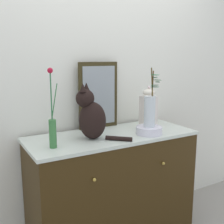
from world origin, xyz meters
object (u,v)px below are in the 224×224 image
at_px(vase_glass_clear, 150,110).
at_px(jar_lidded_porcelain, 148,108).
at_px(sideboard, 112,189).
at_px(vase_slim_green, 53,127).
at_px(mirror_leaning, 98,95).
at_px(bowl_porcelain, 149,130).
at_px(cat_sitting, 91,115).

height_order(vase_glass_clear, jar_lidded_porcelain, vase_glass_clear).
bearing_deg(sideboard, vase_slim_green, -169.80).
distance_m(sideboard, mirror_leaning, 0.79).
bearing_deg(vase_slim_green, jar_lidded_porcelain, 9.19).
xyz_separation_m(mirror_leaning, vase_slim_green, (-0.52, -0.34, -0.14)).
bearing_deg(mirror_leaning, bowl_porcelain, -57.70).
xyz_separation_m(vase_slim_green, jar_lidded_porcelain, (0.90, 0.15, 0.02)).
bearing_deg(vase_slim_green, mirror_leaning, 33.42).
distance_m(cat_sitting, vase_slim_green, 0.32).
height_order(cat_sitting, jar_lidded_porcelain, cat_sitting).
distance_m(mirror_leaning, cat_sitting, 0.36).
height_order(cat_sitting, bowl_porcelain, cat_sitting).
bearing_deg(mirror_leaning, vase_glass_clear, -57.62).
height_order(sideboard, vase_glass_clear, vase_glass_clear).
distance_m(cat_sitting, bowl_porcelain, 0.49).
height_order(cat_sitting, vase_slim_green, vase_slim_green).
bearing_deg(sideboard, vase_glass_clear, -28.54).
bearing_deg(vase_slim_green, sideboard, 10.20).
bearing_deg(mirror_leaning, vase_slim_green, -146.58).
xyz_separation_m(mirror_leaning, bowl_porcelain, (0.25, -0.39, -0.25)).
relative_size(cat_sitting, jar_lidded_porcelain, 1.16).
relative_size(sideboard, bowl_porcelain, 6.49).
xyz_separation_m(sideboard, cat_sitting, (-0.19, -0.03, 0.64)).
distance_m(vase_glass_clear, jar_lidded_porcelain, 0.24).
xyz_separation_m(mirror_leaning, cat_sitting, (-0.20, -0.28, -0.10)).
bearing_deg(vase_slim_green, vase_glass_clear, -3.71).
height_order(cat_sitting, vase_glass_clear, vase_glass_clear).
xyz_separation_m(cat_sitting, vase_slim_green, (-0.31, -0.06, -0.03)).
bearing_deg(sideboard, jar_lidded_porcelain, 7.89).
relative_size(sideboard, vase_glass_clear, 2.91).
distance_m(mirror_leaning, vase_glass_clear, 0.47).
bearing_deg(cat_sitting, jar_lidded_porcelain, 7.99).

